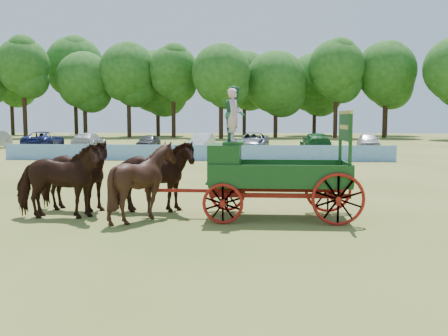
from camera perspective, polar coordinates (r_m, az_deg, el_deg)
ground at (r=15.26m, az=-7.97°, el=-4.89°), size 160.00×160.00×0.00m
horse_lead_left at (r=14.54m, az=-18.42°, el=-1.38°), size 2.61×1.31×2.15m
horse_lead_right at (r=15.55m, az=-16.89°, el=-0.88°), size 2.69×1.55×2.15m
horse_wheel_left at (r=13.80m, az=-9.17°, el=-1.51°), size 2.32×2.16×2.15m
horse_wheel_right at (r=14.87m, az=-8.21°, el=-0.99°), size 2.65×1.43×2.15m
farm_dray at (r=13.97m, az=3.29°, el=0.86°), size 5.99×2.00×3.70m
sponsor_banner at (r=33.01m, az=-3.23°, el=1.76°), size 26.00×0.08×1.05m
parked_cars at (r=45.43m, az=-8.27°, el=3.08°), size 40.83×6.69×1.65m
treeline at (r=75.90m, az=-2.30°, el=10.65°), size 89.20×24.43×15.61m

